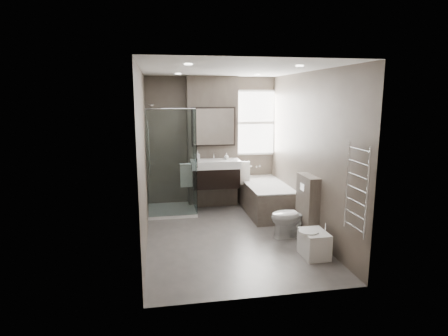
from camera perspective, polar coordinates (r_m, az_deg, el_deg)
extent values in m
cube|color=#5A5552|center=(6.14, 0.80, -10.50)|extent=(2.65, 3.85, 0.05)
cube|color=silver|center=(5.73, 0.87, 14.99)|extent=(2.65, 3.85, 0.05)
cube|color=#5E5349|center=(7.67, -1.94, 4.05)|extent=(2.65, 0.05, 2.60)
cube|color=#5E5349|center=(3.96, 6.21, -2.58)|extent=(2.65, 0.05, 2.60)
cube|color=#5E5349|center=(5.69, -12.38, 1.38)|extent=(0.05, 3.85, 2.60)
cube|color=#5E5349|center=(6.18, 12.98, 2.10)|extent=(0.05, 3.85, 2.60)
cube|color=#595046|center=(7.52, -1.78, 3.91)|extent=(1.00, 0.25, 2.60)
cube|color=black|center=(7.29, -1.34, -1.42)|extent=(0.90, 0.45, 0.38)
cube|color=white|center=(7.24, -1.35, 0.63)|extent=(0.95, 0.47, 0.15)
cylinder|color=silver|center=(7.38, -1.56, 1.90)|extent=(0.03, 0.03, 0.12)
cylinder|color=silver|center=(7.31, -1.49, 2.25)|extent=(0.02, 0.12, 0.02)
cube|color=black|center=(7.34, -1.61, 6.33)|extent=(0.86, 0.06, 0.76)
cube|color=white|center=(7.30, -1.56, 6.30)|extent=(0.80, 0.02, 0.70)
cube|color=silver|center=(7.19, -5.73, -1.15)|extent=(0.24, 0.06, 0.44)
cube|color=silver|center=(7.36, 2.99, -0.83)|extent=(0.24, 0.06, 0.44)
cube|color=white|center=(7.40, -7.91, -6.39)|extent=(0.90, 0.90, 0.06)
cube|color=white|center=(6.73, -7.96, 0.65)|extent=(0.88, 0.01, 1.94)
cube|color=white|center=(7.19, -4.58, 1.38)|extent=(0.01, 0.88, 1.94)
cylinder|color=silver|center=(7.13, -11.38, 2.90)|extent=(0.02, 0.02, 1.00)
cube|color=#595046|center=(7.27, 6.32, -4.63)|extent=(0.75, 1.60, 0.55)
cube|color=white|center=(7.21, 6.36, -2.49)|extent=(0.75, 1.60, 0.03)
cube|color=white|center=(7.22, 6.35, -2.99)|extent=(0.61, 1.42, 0.12)
cube|color=white|center=(7.77, 4.71, 6.88)|extent=(0.98, 0.04, 1.33)
cube|color=white|center=(7.75, 4.76, 6.87)|extent=(0.90, 0.01, 1.25)
cube|color=white|center=(7.74, 4.77, 6.87)|extent=(0.90, 0.01, 0.05)
imported|color=white|center=(6.08, 10.27, -7.24)|extent=(0.68, 0.41, 0.68)
cube|color=#595046|center=(6.09, 12.58, -5.75)|extent=(0.18, 0.55, 1.00)
cube|color=silver|center=(5.97, 11.87, -2.87)|extent=(0.01, 0.16, 0.11)
cube|color=white|center=(5.49, 13.57, -11.19)|extent=(0.33, 0.46, 0.36)
cylinder|color=white|center=(5.39, 12.76, -9.54)|extent=(0.27, 0.27, 0.05)
cylinder|color=silver|center=(5.46, 15.24, -8.60)|extent=(0.02, 0.02, 0.10)
cylinder|color=silver|center=(4.59, 21.00, -3.68)|extent=(0.03, 0.03, 1.10)
cylinder|color=silver|center=(4.97, 18.28, -2.40)|extent=(0.03, 0.03, 1.10)
cube|color=silver|center=(4.78, 19.59, -3.02)|extent=(0.02, 0.46, 1.00)
imported|color=white|center=(7.17, -4.05, 1.88)|extent=(0.08, 0.09, 0.19)
imported|color=white|center=(7.30, 0.35, 1.80)|extent=(0.09, 0.09, 0.12)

